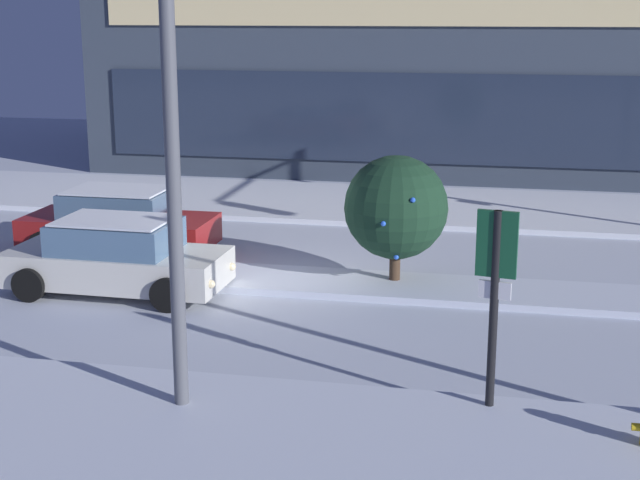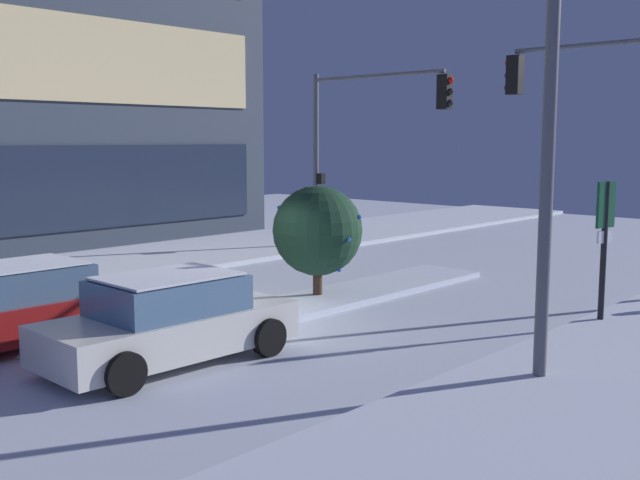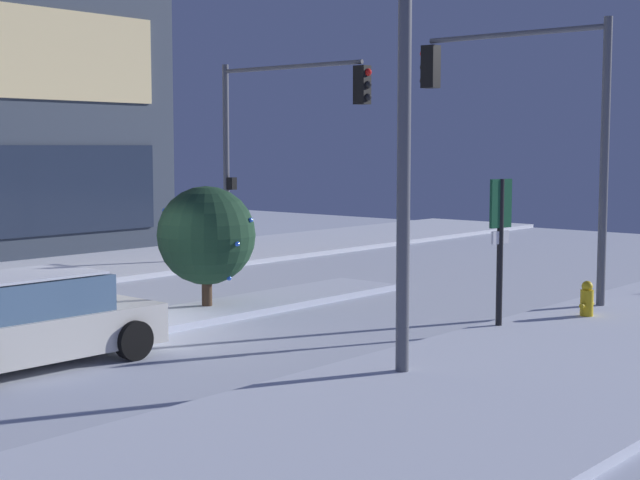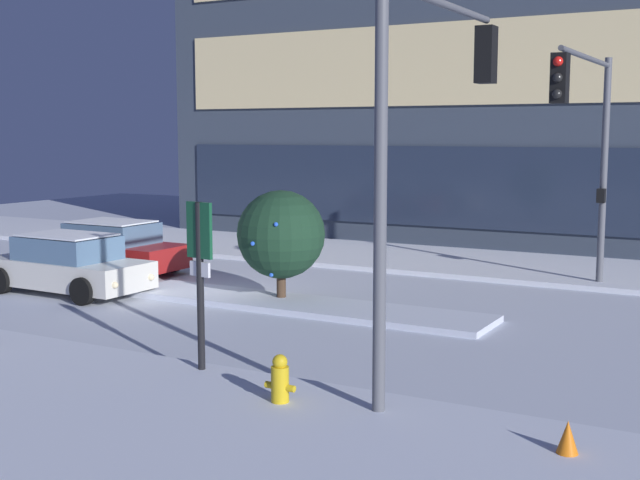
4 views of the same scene
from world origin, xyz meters
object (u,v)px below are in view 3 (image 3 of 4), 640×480
car_near (26,322)px  street_lamp_arched (364,28)px  fire_hydrant (587,303)px  decorated_tree_median (206,236)px  traffic_light_corner_far_right (279,124)px  parking_info_sign (500,235)px  traffic_light_corner_near_right (525,109)px

car_near → street_lamp_arched: street_lamp_arched is taller
fire_hydrant → decorated_tree_median: (-4.08, 6.65, 1.22)m
traffic_light_corner_far_right → parking_info_sign: traffic_light_corner_far_right is taller
street_lamp_arched → parking_info_sign: (4.11, -0.03, -3.43)m
traffic_light_corner_near_right → decorated_tree_median: size_ratio=2.31×
traffic_light_corner_near_right → fire_hydrant: bearing=147.8°
car_near → traffic_light_corner_far_right: 13.05m
traffic_light_corner_far_right → decorated_tree_median: traffic_light_corner_far_right is taller
traffic_light_corner_far_right → fire_hydrant: (-2.10, -10.31, -3.70)m
fire_hydrant → parking_info_sign: 2.62m
car_near → traffic_light_corner_near_right: (10.78, -2.88, 3.62)m
car_near → decorated_tree_median: bearing=17.4°
traffic_light_corner_near_right → car_near: bearing=75.0°
traffic_light_corner_far_right → street_lamp_arched: (-8.23, -9.46, 1.18)m
street_lamp_arched → decorated_tree_median: bearing=-13.5°
traffic_light_corner_near_right → street_lamp_arched: 7.72m
street_lamp_arched → parking_info_sign: street_lamp_arched is taller
fire_hydrant → parking_info_sign: (-2.02, 0.82, 1.45)m
decorated_tree_median → traffic_light_corner_near_right: bearing=-38.9°
traffic_light_corner_far_right → fire_hydrant: bearing=-11.5°
fire_hydrant → decorated_tree_median: 7.90m
fire_hydrant → street_lamp_arched: bearing=172.1°
parking_info_sign → street_lamp_arched: bearing=100.6°
street_lamp_arched → parking_info_sign: bearing=-84.5°
parking_info_sign → decorated_tree_median: (-2.06, 5.83, -0.23)m
fire_hydrant → decorated_tree_median: decorated_tree_median is taller
traffic_light_corner_near_right → decorated_tree_median: 7.54m
traffic_light_corner_near_right → decorated_tree_median: bearing=51.1°
traffic_light_corner_far_right → car_near: bearing=-65.6°
parking_info_sign → car_near: bearing=70.8°
traffic_light_corner_far_right → street_lamp_arched: size_ratio=0.72×
traffic_light_corner_near_right → decorated_tree_median: traffic_light_corner_near_right is taller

